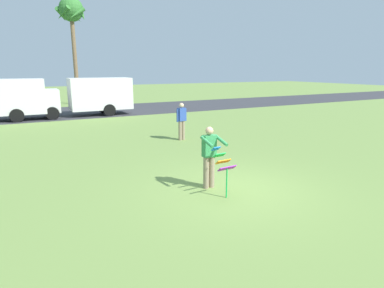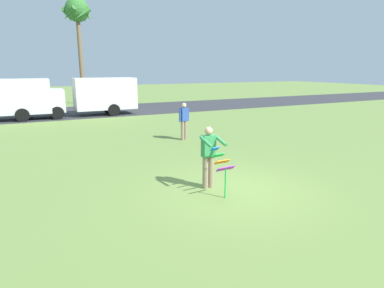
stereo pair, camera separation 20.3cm
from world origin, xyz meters
name	(u,v)px [view 1 (the left image)]	position (x,y,z in m)	size (l,w,h in m)	color
ground_plane	(234,189)	(0.00, 0.00, 0.00)	(120.00, 120.00, 0.00)	olive
road_strip	(92,111)	(0.00, 19.27, 0.01)	(120.00, 8.00, 0.01)	#38383D
person_kite_flyer	(209,155)	(-0.56, 0.43, 0.95)	(0.53, 0.65, 1.73)	gray
kite_held	(223,164)	(-0.55, -0.24, 0.87)	(0.52, 0.65, 1.26)	blue
parked_truck_white_box	(89,96)	(-0.59, 16.87, 1.41)	(6.72, 2.16, 2.62)	silver
palm_tree_right_near	(72,15)	(0.00, 25.24, 7.93)	(2.58, 2.71, 9.42)	brown
person_walker_near	(182,120)	(1.57, 6.48, 0.93)	(0.56, 0.29, 1.73)	gray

